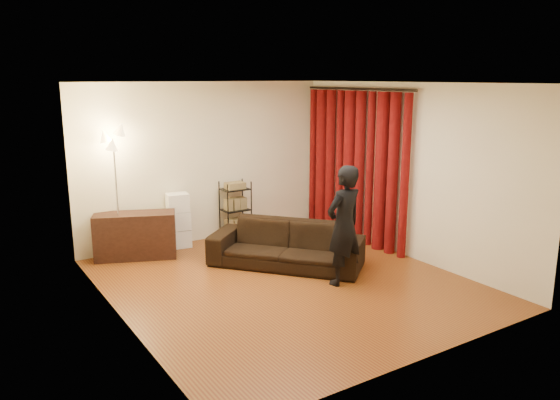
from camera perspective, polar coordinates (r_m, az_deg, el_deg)
floor at (r=7.62m, az=0.59°, el=-8.60°), size 5.00×5.00×0.00m
ceiling at (r=7.10m, az=0.64°, el=12.14°), size 5.00×5.00×0.00m
wall_back at (r=9.40m, az=-7.78°, el=3.92°), size 5.00×0.00×5.00m
wall_front at (r=5.38m, az=15.36°, el=-3.10°), size 5.00×0.00×5.00m
wall_left at (r=6.32m, az=-16.71°, el=-0.84°), size 0.00×5.00×5.00m
wall_right at (r=8.66m, az=13.19°, el=2.94°), size 0.00×5.00×5.00m
curtain_rod at (r=9.29m, az=8.10°, el=11.43°), size 0.04×2.65×0.04m
curtain at (r=9.40m, az=7.75°, el=3.46°), size 0.22×2.65×2.55m
sofa at (r=8.17m, az=0.65°, el=-4.68°), size 2.12×2.29×0.66m
person at (r=7.40m, az=6.70°, el=-2.66°), size 0.65×0.48×1.64m
media_cabinet at (r=8.81m, az=-14.87°, el=-3.60°), size 1.31×0.89×0.72m
storage_boxes at (r=9.17m, az=-10.55°, el=-2.11°), size 0.41×0.34×0.91m
wire_shelf at (r=9.56m, az=-4.67°, el=-1.03°), size 0.54×0.46×1.01m
floor_lamp at (r=8.61m, az=-16.68°, el=0.37°), size 0.45×0.45×2.02m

